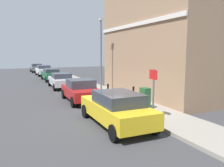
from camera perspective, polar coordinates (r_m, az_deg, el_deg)
ground at (r=11.98m, az=-0.52°, el=-7.57°), size 80.00×80.00×0.00m
sidewalk at (r=18.13m, az=-2.49°, el=-2.09°), size 2.39×30.00×0.15m
corner_building at (r=18.01m, az=15.82°, el=10.72°), size 7.48×10.37×8.38m
car_yellow at (r=9.85m, az=1.11°, el=-6.25°), size 1.97×4.50×1.50m
car_red at (r=14.85m, az=-7.89°, el=-1.72°), size 2.03×3.98×1.46m
car_silver at (r=21.02m, az=-12.80°, el=0.85°), size 1.97×4.29×1.37m
car_green at (r=26.95m, az=-15.24°, el=2.29°), size 1.81×4.38×1.38m
car_white at (r=33.36m, az=-17.01°, el=3.28°), size 1.97×4.11×1.47m
car_grey at (r=39.77m, az=-18.64°, el=3.83°), size 1.88×3.96×1.41m
utility_cabinet at (r=12.36m, az=8.38°, el=-3.93°), size 0.46×0.61×1.15m
bollard_near_cabinet at (r=13.61m, az=5.45°, el=-2.71°), size 0.14×0.14×1.04m
bollard_far_kerb at (r=14.64m, az=-1.03°, el=-1.93°), size 0.14×0.14×1.04m
street_sign at (r=10.35m, az=10.48°, el=-0.73°), size 0.08×0.60×2.30m
lamppost at (r=17.94m, az=-2.82°, el=8.17°), size 0.20×0.44×5.72m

